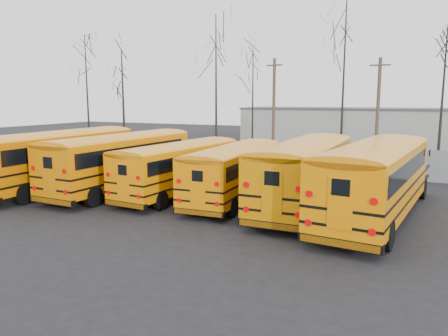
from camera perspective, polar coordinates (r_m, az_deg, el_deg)
The scene contains 17 objects.
ground at distance 20.95m, azimuth -5.30°, elevation -5.13°, with size 120.00×120.00×0.00m, color black.
fence at distance 31.52m, azimuth 5.80°, elevation 1.49°, with size 40.00×0.04×2.00m, color gray.
distant_building at distance 50.28m, azimuth 15.66°, elevation 5.15°, with size 22.00×8.00×4.00m, color #999994.
bus_a at distance 26.61m, azimuth -20.47°, elevation 1.70°, with size 2.97×12.12×3.38m.
bus_b at distance 24.94m, azimuth -12.97°, elevation 1.41°, with size 3.08×11.73×3.26m.
bus_c at distance 23.42m, azimuth -5.56°, elevation 0.56°, with size 3.08×10.39×2.87m.
bus_d at distance 22.13m, azimuth 1.56°, elevation 0.07°, with size 2.90×10.28×2.84m.
bus_e at distance 20.90m, azimuth 10.69°, elevation 0.04°, with size 2.85×11.68×3.25m.
bus_f at distance 19.50m, azimuth 19.35°, elevation -0.75°, with size 3.96×12.25×3.37m.
utility_pole_left at distance 37.63m, azimuth 6.51°, elevation 7.81°, with size 1.49×0.46×8.46m.
utility_pole_right at distance 33.29m, azimuth 19.42°, elevation 6.78°, with size 1.42×0.25×7.98m.
tree_0 at distance 42.97m, azimuth -17.42°, elevation 9.06°, with size 0.26×0.26×10.87m, color black.
tree_1 at distance 39.83m, azimuth -13.02°, elevation 8.08°, with size 0.26×0.26×9.22m, color black.
tree_2 at distance 35.10m, azimuth -1.04°, elevation 10.15°, with size 0.26×0.26×11.59m, color black.
tree_3 at distance 35.84m, azimuth 3.76°, elevation 8.07°, with size 0.26×0.26×9.05m, color black.
tree_4 at distance 31.49m, azimuth 15.32°, elevation 10.59°, with size 0.26×0.26×12.28m, color black.
tree_5 at distance 32.56m, azimuth 26.60°, elevation 7.76°, with size 0.26×0.26×9.86m, color black.
Camera 1 is at (10.37, -17.48, 5.12)m, focal length 35.00 mm.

